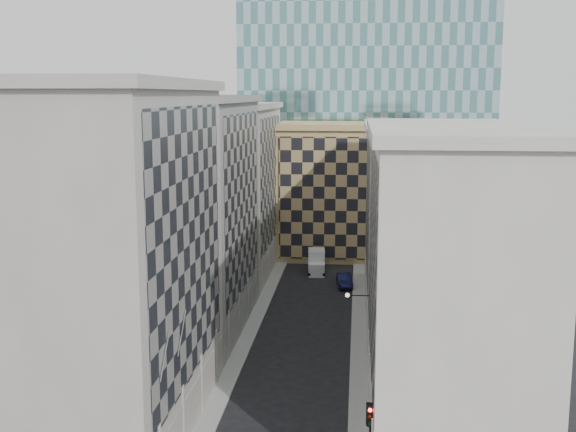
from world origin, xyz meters
The scene contains 14 objects.
sidewalk_west centered at (-5.25, 30.00, 0.07)m, with size 1.50×100.00×0.15m, color #9A9994.
sidewalk_east centered at (5.25, 30.00, 0.07)m, with size 1.50×100.00×0.15m, color #9A9994.
bldg_left_a centered at (-10.88, 11.00, 11.82)m, with size 10.80×22.80×23.70m.
bldg_left_b centered at (-10.88, 33.00, 11.32)m, with size 10.80×22.80×22.70m.
bldg_left_c centered at (-10.88, 55.00, 10.83)m, with size 10.80×22.80×21.70m.
bldg_right_a centered at (10.88, 15.00, 10.32)m, with size 10.80×26.80×20.70m.
bldg_right_b centered at (10.89, 42.00, 9.85)m, with size 10.80×28.80×19.70m.
tan_block centered at (2.00, 67.90, 9.44)m, with size 16.80×14.80×18.80m.
church_tower centered at (0.00, 82.00, 26.95)m, with size 7.20×7.20×51.50m.
flagpoles_left centered at (-5.90, 6.00, 8.00)m, with size 0.10×6.33×2.33m.
bracket_lamp centered at (4.38, 24.00, 6.20)m, with size 1.98×0.36×0.36m.
traffic_light centered at (5.86, 4.98, 3.73)m, with size 0.62×0.59×4.99m.
box_truck centered at (-0.23, 56.29, 1.24)m, with size 2.44×5.32×2.85m.
dark_car centered at (3.50, 49.67, 0.79)m, with size 1.67×4.78×1.58m, color #0E0F34.
Camera 1 is at (4.90, -34.36, 22.71)m, focal length 45.00 mm.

